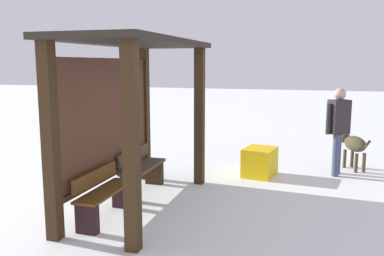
% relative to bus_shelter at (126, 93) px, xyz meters
% --- Properties ---
extents(ground_plane, '(60.00, 60.00, 0.00)m').
position_rel_bus_shelter_xyz_m(ground_plane, '(0.00, -0.20, -1.78)').
color(ground_plane, white).
extents(bus_shelter, '(3.23, 1.43, 2.59)m').
position_rel_bus_shelter_xyz_m(bus_shelter, '(0.00, 0.00, 0.00)').
color(bus_shelter, '#362413').
rests_on(bus_shelter, ground).
extents(bench_left_inside, '(1.22, 0.35, 0.72)m').
position_rel_bus_shelter_xyz_m(bench_left_inside, '(-0.66, 0.07, -1.44)').
color(bench_left_inside, '#583815').
rests_on(bench_left_inside, ground).
extents(bench_center_inside, '(1.22, 0.38, 0.76)m').
position_rel_bus_shelter_xyz_m(bench_center_inside, '(0.66, 0.07, -1.42)').
color(bench_center_inside, '#453C2A').
rests_on(bench_center_inside, ground).
extents(person_walking, '(0.43, 0.52, 1.75)m').
position_rel_bus_shelter_xyz_m(person_walking, '(2.82, -3.23, -0.76)').
color(person_walking, '#2B2628').
rests_on(person_walking, ground).
extents(dog, '(0.92, 0.60, 0.75)m').
position_rel_bus_shelter_xyz_m(dog, '(3.40, -3.58, -1.24)').
color(dog, '#463C26').
rests_on(dog, ground).
extents(grit_bin, '(0.79, 0.68, 0.56)m').
position_rel_bus_shelter_xyz_m(grit_bin, '(2.30, -1.76, -1.50)').
color(grit_bin, yellow).
rests_on(grit_bin, ground).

